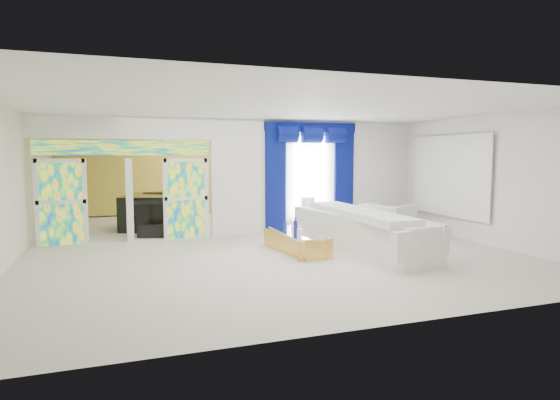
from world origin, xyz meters
name	(u,v)px	position (x,y,z in m)	size (l,w,h in m)	color
floor	(252,241)	(0.00, 0.00, 0.00)	(12.00, 12.00, 0.00)	#B7AF9E
dividing_wall	(317,176)	(2.15, 1.00, 1.50)	(5.70, 0.18, 3.00)	white
dividing_header	(124,128)	(-2.85, 1.00, 2.73)	(4.30, 0.18, 0.55)	white
stained_panel_left	(61,202)	(-4.28, 1.00, 1.00)	(0.95, 0.04, 2.00)	#994C3F
stained_panel_right	(186,198)	(-1.42, 1.00, 1.00)	(0.95, 0.04, 2.00)	#994C3F
stained_transom	(125,148)	(-2.85, 1.00, 2.25)	(4.00, 0.05, 0.35)	#994C3F
window_pane	(310,178)	(1.90, 0.90, 1.45)	(1.00, 0.02, 2.30)	white
blue_drape_left	(276,181)	(0.90, 0.87, 1.40)	(0.55, 0.10, 2.80)	#030E41
blue_drape_right	(344,180)	(2.90, 0.87, 1.40)	(0.55, 0.10, 2.80)	#030E41
blue_pelmet	(311,127)	(1.90, 0.87, 2.82)	(2.60, 0.12, 0.25)	#030E41
wall_mirror	(450,176)	(4.94, -1.00, 1.55)	(0.04, 2.70, 1.90)	white
gold_curtains	(207,171)	(0.00, 5.90, 1.50)	(9.70, 0.12, 2.90)	gold
white_sofa	(359,233)	(1.89, -1.85, 0.39)	(0.88, 4.11, 0.78)	silver
coffee_table	(296,242)	(0.54, -1.55, 0.21)	(0.63, 1.88, 0.42)	gold
console_table	(318,225)	(2.07, 0.73, 0.19)	(1.11, 0.35, 0.37)	white
table_lamp	(308,208)	(1.77, 0.73, 0.66)	(0.36, 0.36, 0.58)	silver
armchair	(388,218)	(3.81, 0.04, 0.39)	(1.20, 1.05, 0.78)	silver
grand_piano	(153,211)	(-2.11, 2.94, 0.48)	(1.44, 1.89, 0.95)	black
piano_bench	(158,231)	(-2.11, 1.34, 0.16)	(0.94, 0.37, 0.31)	black
tv_console	(57,220)	(-4.54, 2.35, 0.41)	(0.57, 0.51, 0.82)	tan
chandelier	(143,135)	(-2.30, 3.40, 2.65)	(0.60, 0.60, 0.60)	gold
decanters	(294,228)	(0.52, -1.49, 0.51)	(0.18, 0.97, 0.30)	white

